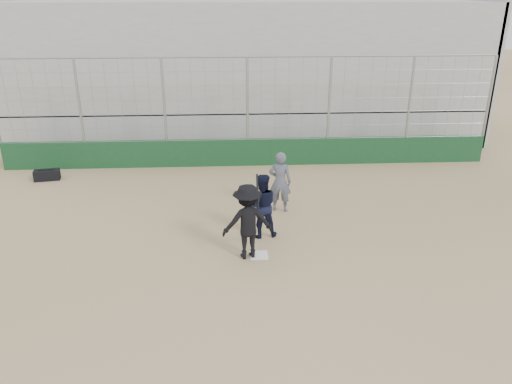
{
  "coord_description": "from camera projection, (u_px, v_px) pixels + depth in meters",
  "views": [
    {
      "loc": [
        -0.69,
        -10.95,
        6.17
      ],
      "look_at": [
        0.0,
        1.4,
        1.15
      ],
      "focal_mm": 35.0,
      "sensor_mm": 36.0,
      "label": 1
    }
  ],
  "objects": [
    {
      "name": "catcher_crouched",
      "position": [
        261.0,
        216.0,
        13.22
      ],
      "size": [
        0.95,
        0.79,
        1.2
      ],
      "color": "black",
      "rests_on": "ground"
    },
    {
      "name": "equipment_bag",
      "position": [
        47.0,
        175.0,
        17.38
      ],
      "size": [
        0.9,
        0.5,
        0.4
      ],
      "color": "black",
      "rests_on": "ground"
    },
    {
      "name": "batter_at_plate",
      "position": [
        248.0,
        222.0,
        12.09
      ],
      "size": [
        1.34,
        0.91,
        2.05
      ],
      "color": "black",
      "rests_on": "ground"
    },
    {
      "name": "umpire",
      "position": [
        280.0,
        185.0,
        14.73
      ],
      "size": [
        0.76,
        0.58,
        1.66
      ],
      "primitive_type": "imported",
      "rotation": [
        0.0,
        0.0,
        2.91
      ],
      "color": "#4A4F5E",
      "rests_on": "ground"
    },
    {
      "name": "ground",
      "position": [
        259.0,
        255.0,
        12.48
      ],
      "size": [
        90.0,
        90.0,
        0.0
      ],
      "primitive_type": "plane",
      "color": "olive",
      "rests_on": "ground"
    },
    {
      "name": "home_plate",
      "position": [
        259.0,
        255.0,
        12.48
      ],
      "size": [
        0.44,
        0.44,
        0.02
      ],
      "primitive_type": "cube",
      "color": "white",
      "rests_on": "ground"
    },
    {
      "name": "bleachers",
      "position": [
        243.0,
        68.0,
        22.44
      ],
      "size": [
        20.25,
        6.7,
        6.98
      ],
      "color": "gray",
      "rests_on": "ground"
    },
    {
      "name": "backstop",
      "position": [
        248.0,
        140.0,
        18.6
      ],
      "size": [
        18.1,
        0.25,
        4.04
      ],
      "color": "#11361B",
      "rests_on": "ground"
    }
  ]
}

